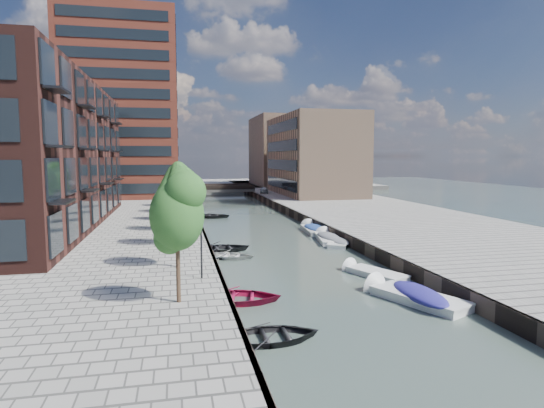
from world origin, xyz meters
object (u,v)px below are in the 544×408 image
object	(u,v)px
tree_6	(175,175)
sloop_1	(221,252)
sloop_2	(238,302)
motorboat_0	(411,296)
car	(264,190)
tree_3	(176,184)
sloop_4	(211,218)
motorboat_3	(313,230)
sloop_3	(228,258)
motorboat_1	(339,242)
tree_4	(176,180)
sloop_0	(271,341)
bridge	(220,189)
tree_0	(177,211)
motorboat_4	(328,238)
tree_1	(176,197)
tree_2	(176,189)
tree_5	(175,177)
motorboat_2	(370,273)

from	to	relation	value
tree_6	sloop_1	world-z (taller)	tree_6
sloop_2	motorboat_0	bearing A→B (deg)	-89.18
motorboat_0	car	size ratio (longest dim) A/B	1.69
tree_3	sloop_4	size ratio (longest dim) A/B	1.23
sloop_2	sloop_1	bearing A→B (deg)	9.62
sloop_4	sloop_2	bearing A→B (deg)	-166.67
motorboat_0	motorboat_3	bearing A→B (deg)	86.13
tree_3	sloop_3	distance (m)	10.28
sloop_4	motorboat_1	size ratio (longest dim) A/B	1.01
tree_4	motorboat_3	bearing A→B (deg)	-18.27
sloop_0	motorboat_1	world-z (taller)	motorboat_1
bridge	tree_0	xyz separation A→B (m)	(-8.50, -68.00, 3.92)
sloop_4	motorboat_4	xyz separation A→B (m)	(9.37, -18.16, 0.22)
sloop_3	car	xyz separation A→B (m)	(12.17, 47.75, 1.61)
motorboat_1	motorboat_0	bearing A→B (deg)	-96.25
tree_0	tree_1	xyz separation A→B (m)	(0.00, 7.00, 0.00)
tree_1	motorboat_1	distance (m)	17.78
tree_4	tree_2	bearing A→B (deg)	-90.00
tree_6	motorboat_0	world-z (taller)	tree_6
tree_5	motorboat_2	distance (m)	31.78
sloop_4	motorboat_0	bearing A→B (deg)	-151.99
tree_3	motorboat_4	size ratio (longest dim) A/B	1.05
tree_3	motorboat_0	bearing A→B (deg)	-58.66
tree_1	motorboat_0	world-z (taller)	tree_1
motorboat_1	motorboat_4	distance (m)	1.87
tree_5	motorboat_3	bearing A→B (deg)	-39.84
tree_5	sloop_2	distance (m)	33.14
tree_3	tree_5	size ratio (longest dim) A/B	1.00
motorboat_4	sloop_4	bearing A→B (deg)	117.29
sloop_3	car	world-z (taller)	car
bridge	sloop_1	world-z (taller)	bridge
tree_3	sloop_2	distance (m)	19.56
tree_4	tree_3	bearing A→B (deg)	-90.00
sloop_2	sloop_4	size ratio (longest dim) A/B	0.98
motorboat_2	tree_4	bearing A→B (deg)	119.63
tree_5	sloop_4	distance (m)	7.03
bridge	motorboat_1	xyz separation A→B (m)	(5.58, -51.43, -1.21)
bridge	sloop_0	world-z (taller)	bridge
tree_0	car	xyz separation A→B (m)	(16.00, 60.82, -3.70)
sloop_3	motorboat_1	size ratio (longest dim) A/B	0.84
bridge	tree_2	world-z (taller)	tree_2
bridge	tree_3	bearing A→B (deg)	-100.25
tree_6	sloop_0	bearing A→B (deg)	-85.18
tree_2	tree_3	size ratio (longest dim) A/B	1.00
bridge	motorboat_0	xyz separation A→B (m)	(3.85, -67.27, -1.16)
sloop_1	tree_4	bearing A→B (deg)	12.14
tree_2	motorboat_0	distance (m)	18.83
motorboat_1	motorboat_4	bearing A→B (deg)	101.63
tree_2	motorboat_3	xyz separation A→B (m)	(13.88, 9.42, -5.08)
sloop_3	tree_1	bearing A→B (deg)	170.89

